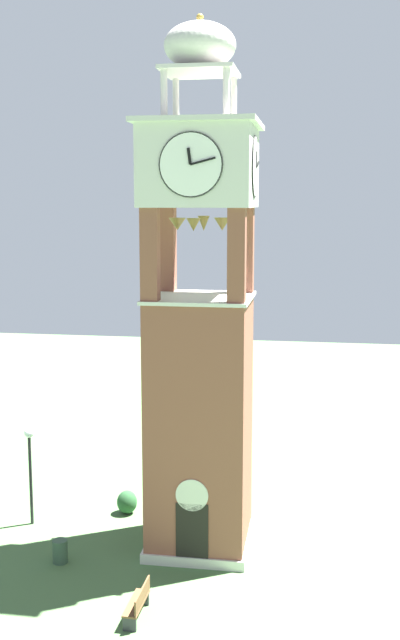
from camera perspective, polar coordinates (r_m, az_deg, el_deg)
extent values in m
plane|color=#476B3D|center=(28.03, 0.00, -16.74)|extent=(80.00, 80.00, 0.00)
cube|color=brown|center=(26.40, 0.00, -8.03)|extent=(3.37, 3.37, 8.88)
cube|color=beige|center=(27.95, 0.00, -16.42)|extent=(3.57, 3.57, 0.35)
cube|color=black|center=(26.02, -0.62, -16.07)|extent=(1.10, 0.04, 2.20)
cylinder|color=beige|center=(25.45, -0.62, -13.22)|extent=(1.10, 0.04, 1.10)
cube|color=brown|center=(24.18, -3.83, 4.85)|extent=(0.56, 0.56, 3.11)
cube|color=brown|center=(23.71, 2.82, 4.78)|extent=(0.56, 0.56, 3.11)
cube|color=brown|center=(26.92, -2.49, 5.29)|extent=(0.56, 0.56, 3.11)
cube|color=brown|center=(26.50, 3.49, 5.23)|extent=(0.56, 0.56, 3.11)
cube|color=beige|center=(25.44, 0.00, 1.70)|extent=(3.53, 3.53, 0.12)
cone|color=brown|center=(25.09, 1.70, 7.32)|extent=(0.56, 0.56, 0.43)
cone|color=brown|center=(25.99, 0.28, 7.38)|extent=(0.42, 0.42, 0.52)
cone|color=brown|center=(25.24, -1.73, 7.33)|extent=(0.58, 0.58, 0.42)
cone|color=brown|center=(24.51, -0.50, 7.28)|extent=(0.46, 0.46, 0.43)
cube|color=beige|center=(25.25, 0.00, 11.57)|extent=(3.61, 3.61, 2.63)
cylinder|color=white|center=(23.45, -0.72, 11.76)|extent=(2.00, 0.05, 2.00)
torus|color=black|center=(23.45, -0.72, 11.76)|extent=(2.02, 0.06, 2.02)
cube|color=black|center=(23.41, -0.83, 12.37)|extent=(0.16, 0.03, 0.51)
cube|color=black|center=(23.34, 0.21, 12.02)|extent=(0.79, 0.03, 0.26)
cylinder|color=white|center=(27.05, 0.62, 11.40)|extent=(2.00, 0.05, 2.00)
torus|color=black|center=(27.05, 0.62, 11.40)|extent=(2.02, 0.06, 2.02)
cube|color=black|center=(27.13, 0.57, 11.92)|extent=(0.16, 0.03, 0.51)
cube|color=black|center=(27.06, 1.47, 11.61)|extent=(0.79, 0.03, 0.26)
cylinder|color=white|center=(25.60, -4.12, 11.51)|extent=(0.05, 2.00, 2.00)
torus|color=black|center=(25.60, -4.12, 11.51)|extent=(0.06, 2.02, 2.02)
cube|color=black|center=(25.60, -4.27, 12.07)|extent=(0.03, 0.16, 0.51)
cube|color=black|center=(26.00, -4.05, 11.70)|extent=(0.03, 0.79, 0.26)
cylinder|color=white|center=(25.03, 4.21, 11.57)|extent=(0.05, 2.00, 2.00)
torus|color=black|center=(25.03, 4.21, 11.57)|extent=(0.06, 2.02, 2.02)
cube|color=black|center=(25.00, 4.35, 12.14)|extent=(0.03, 0.16, 0.51)
cube|color=black|center=(25.41, 4.43, 11.75)|extent=(0.03, 0.79, 0.26)
cube|color=beige|center=(25.35, 0.00, 14.72)|extent=(3.97, 3.97, 0.16)
cylinder|color=beige|center=(24.66, -2.76, 16.83)|extent=(0.22, 0.22, 1.52)
cylinder|color=beige|center=(24.33, 2.03, 16.94)|extent=(0.22, 0.22, 1.52)
cylinder|color=beige|center=(26.59, -1.85, 16.27)|extent=(0.22, 0.22, 1.52)
cylinder|color=beige|center=(26.29, 2.58, 16.35)|extent=(0.22, 0.22, 1.52)
cube|color=beige|center=(25.57, 0.00, 18.42)|extent=(2.42, 2.42, 0.12)
ellipsoid|color=beige|center=(25.71, 0.00, 20.19)|extent=(2.34, 2.34, 1.49)
sphere|color=#B79338|center=(25.89, 0.00, 22.07)|extent=(0.24, 0.24, 0.24)
cube|color=brown|center=(23.69, -4.89, -20.71)|extent=(0.48, 1.61, 0.06)
cube|color=brown|center=(23.51, -4.42, -20.18)|extent=(0.09, 1.60, 0.44)
cube|color=#2D2D33|center=(23.22, -5.39, -22.08)|extent=(0.40, 0.09, 0.42)
cube|color=#2D2D33|center=(24.41, -4.40, -20.39)|extent=(0.40, 0.09, 0.42)
cylinder|color=black|center=(29.68, -12.77, -11.88)|extent=(0.12, 0.12, 3.42)
sphere|color=silver|center=(29.06, -12.91, -8.39)|extent=(0.36, 0.36, 0.36)
cylinder|color=#38513D|center=(27.08, -10.61, -16.93)|extent=(0.52, 0.52, 0.80)
ellipsoid|color=#234C28|center=(30.48, -5.59, -13.64)|extent=(0.79, 0.79, 0.91)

